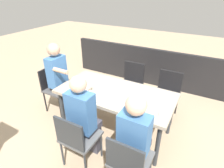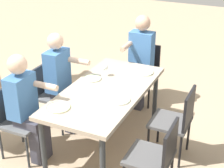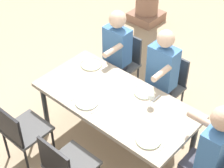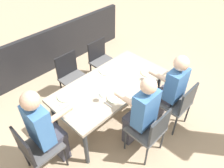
# 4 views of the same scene
# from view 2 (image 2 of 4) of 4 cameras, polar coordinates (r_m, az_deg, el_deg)

# --- Properties ---
(ground_plane) EXTENTS (16.00, 16.00, 0.00)m
(ground_plane) POSITION_cam_2_polar(r_m,az_deg,el_deg) (4.56, -0.94, -9.39)
(ground_plane) COLOR tan
(dining_table) EXTENTS (1.80, 0.88, 0.76)m
(dining_table) POSITION_cam_2_polar(r_m,az_deg,el_deg) (4.20, -1.01, -1.68)
(dining_table) COLOR tan
(dining_table) RESTS_ON ground
(chair_west_north) EXTENTS (0.44, 0.44, 0.86)m
(chair_west_north) POSITION_cam_2_polar(r_m,az_deg,el_deg) (4.25, -15.21, -5.14)
(chair_west_north) COLOR #5B5E61
(chair_west_north) RESTS_ON ground
(chair_west_south) EXTENTS (0.44, 0.44, 0.86)m
(chair_west_south) POSITION_cam_2_polar(r_m,az_deg,el_deg) (3.54, 7.25, -11.27)
(chair_west_south) COLOR #4F4F50
(chair_west_south) RESTS_ON ground
(chair_mid_north) EXTENTS (0.44, 0.44, 0.86)m
(chair_mid_north) POSITION_cam_2_polar(r_m,az_deg,el_deg) (4.74, -9.81, -1.12)
(chair_mid_north) COLOR #5B5E61
(chair_mid_north) RESTS_ON ground
(chair_mid_south) EXTENTS (0.44, 0.44, 0.88)m
(chair_mid_south) POSITION_cam_2_polar(r_m,az_deg,el_deg) (4.11, 10.48, -5.57)
(chair_mid_south) COLOR #4F4F50
(chair_mid_south) RESTS_ON ground
(chair_head_east) EXTENTS (0.44, 0.44, 0.86)m
(chair_head_east) POSITION_cam_2_polar(r_m,az_deg,el_deg) (5.37, 5.13, 2.53)
(chair_head_east) COLOR #4F4F50
(chair_head_east) RESTS_ON ground
(diner_woman_green) EXTENTS (0.50, 0.35, 1.36)m
(diner_woman_green) POSITION_cam_2_polar(r_m,az_deg,el_deg) (5.13, 4.50, 4.11)
(diner_woman_green) COLOR #3F3F4C
(diner_woman_green) RESTS_ON ground
(diner_man_white) EXTENTS (0.35, 0.50, 1.29)m
(diner_man_white) POSITION_cam_2_polar(r_m,az_deg,el_deg) (4.06, -13.59, -3.32)
(diner_man_white) COLOR #3F3F4C
(diner_man_white) RESTS_ON ground
(diner_guest_third) EXTENTS (0.35, 0.49, 1.32)m
(diner_guest_third) POSITION_cam_2_polar(r_m,az_deg,el_deg) (4.56, -8.05, 0.68)
(diner_guest_third) COLOR #3F3F4C
(diner_guest_third) RESTS_ON ground
(plate_0) EXTENTS (0.26, 0.26, 0.02)m
(plate_0) POSITION_cam_2_polar(r_m,az_deg,el_deg) (3.80, -8.65, -3.77)
(plate_0) COLOR silver
(plate_0) RESTS_ON dining_table
(fork_0) EXTENTS (0.03, 0.17, 0.01)m
(fork_0) POSITION_cam_2_polar(r_m,az_deg,el_deg) (3.70, -9.90, -4.88)
(fork_0) COLOR silver
(fork_0) RESTS_ON dining_table
(spoon_0) EXTENTS (0.02, 0.17, 0.01)m
(spoon_0) POSITION_cam_2_polar(r_m,az_deg,el_deg) (3.91, -7.46, -2.87)
(spoon_0) COLOR silver
(spoon_0) RESTS_ON dining_table
(plate_1) EXTENTS (0.25, 0.25, 0.02)m
(plate_1) POSITION_cam_2_polar(r_m,az_deg,el_deg) (3.91, 1.11, -2.56)
(plate_1) COLOR white
(plate_1) RESTS_ON dining_table
(fork_1) EXTENTS (0.03, 0.17, 0.01)m
(fork_1) POSITION_cam_2_polar(r_m,az_deg,el_deg) (3.79, 0.19, -3.62)
(fork_1) COLOR silver
(fork_1) RESTS_ON dining_table
(spoon_1) EXTENTS (0.02, 0.17, 0.01)m
(spoon_1) POSITION_cam_2_polar(r_m,az_deg,el_deg) (4.04, 1.97, -1.71)
(spoon_1) COLOR silver
(spoon_1) RESTS_ON dining_table
(plate_2) EXTENTS (0.23, 0.23, 0.02)m
(plate_2) POSITION_cam_2_polar(r_m,az_deg,el_deg) (4.41, -3.23, 0.89)
(plate_2) COLOR white
(plate_2) RESTS_ON dining_table
(wine_glass_2) EXTENTS (0.07, 0.07, 0.15)m
(wine_glass_2) POSITION_cam_2_polar(r_m,az_deg,el_deg) (4.46, -1.15, 2.66)
(wine_glass_2) COLOR white
(wine_glass_2) RESTS_ON dining_table
(fork_2) EXTENTS (0.02, 0.17, 0.01)m
(fork_2) POSITION_cam_2_polar(r_m,az_deg,el_deg) (4.30, -4.16, 0.05)
(fork_2) COLOR silver
(fork_2) RESTS_ON dining_table
(spoon_2) EXTENTS (0.02, 0.17, 0.01)m
(spoon_2) POSITION_cam_2_polar(r_m,az_deg,el_deg) (4.54, -2.34, 1.55)
(spoon_2) COLOR silver
(spoon_2) RESTS_ON dining_table
(plate_3) EXTENTS (0.25, 0.25, 0.02)m
(plate_3) POSITION_cam_2_polar(r_m,az_deg,el_deg) (4.60, 5.13, 1.89)
(plate_3) COLOR white
(plate_3) RESTS_ON dining_table
(fork_3) EXTENTS (0.03, 0.17, 0.01)m
(fork_3) POSITION_cam_2_polar(r_m,az_deg,el_deg) (4.47, 4.46, 1.12)
(fork_3) COLOR silver
(fork_3) RESTS_ON dining_table
(spoon_3) EXTENTS (0.02, 0.17, 0.01)m
(spoon_3) POSITION_cam_2_polar(r_m,az_deg,el_deg) (4.73, 5.76, 2.50)
(spoon_3) COLOR silver
(spoon_3) RESTS_ON dining_table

